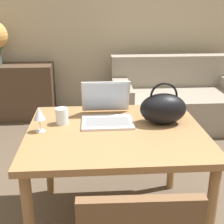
{
  "coord_description": "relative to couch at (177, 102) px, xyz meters",
  "views": [
    {
      "loc": [
        -0.14,
        -1.16,
        1.5
      ],
      "look_at": [
        -0.01,
        0.66,
        0.84
      ],
      "focal_mm": 50.0,
      "sensor_mm": 36.0,
      "label": 1
    }
  ],
  "objects": [
    {
      "name": "dining_table",
      "position": [
        -0.93,
        -1.85,
        0.35
      ],
      "size": [
        1.12,
        0.95,
        0.72
      ],
      "color": "olive",
      "rests_on": "ground_plane"
    },
    {
      "name": "wall_back",
      "position": [
        -0.95,
        0.66,
        1.07
      ],
      "size": [
        10.0,
        0.06,
        2.7
      ],
      "color": "beige",
      "rests_on": "ground_plane"
    },
    {
      "name": "wine_glass",
      "position": [
        -1.4,
        -1.85,
        0.56
      ],
      "size": [
        0.07,
        0.07,
        0.16
      ],
      "color": "silver",
      "rests_on": "dining_table"
    },
    {
      "name": "laptop",
      "position": [
        -0.98,
        -1.66,
        0.51
      ],
      "size": [
        0.34,
        0.36,
        0.25
      ],
      "color": "silver",
      "rests_on": "dining_table"
    },
    {
      "name": "couch",
      "position": [
        0.0,
        0.0,
        0.0
      ],
      "size": [
        1.62,
        0.89,
        0.82
      ],
      "color": "gray",
      "rests_on": "ground_plane"
    },
    {
      "name": "handbag",
      "position": [
        -0.61,
        -1.77,
        0.55
      ],
      "size": [
        0.31,
        0.2,
        0.28
      ],
      "color": "black",
      "rests_on": "dining_table"
    },
    {
      "name": "drinking_glass",
      "position": [
        -1.28,
        -1.73,
        0.5
      ],
      "size": [
        0.08,
        0.08,
        0.11
      ],
      "color": "silver",
      "rests_on": "dining_table"
    },
    {
      "name": "sideboard",
      "position": [
        -2.13,
        0.34,
        0.08
      ],
      "size": [
        1.13,
        0.4,
        0.72
      ],
      "color": "#4C3828",
      "rests_on": "ground_plane"
    }
  ]
}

